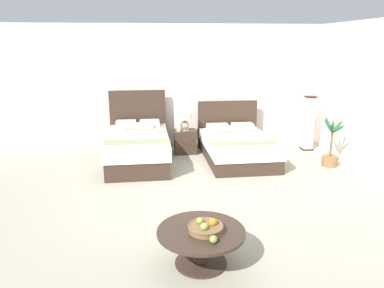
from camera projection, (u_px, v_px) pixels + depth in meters
The scene contains 12 objects.
ground_plane at pixel (199, 199), 5.87m from camera, with size 10.16×9.94×0.02m, color #A39D89.
wall_back at pixel (183, 87), 8.54m from camera, with size 10.16×0.12×2.79m, color white.
bed_near_window at pixel (138, 147), 7.53m from camera, with size 1.28×2.18×1.36m.
bed_near_corner at pixel (237, 146), 7.75m from camera, with size 1.41×2.09×1.10m.
nightstand at pixel (185, 142), 8.23m from camera, with size 0.48×0.45×0.51m.
table_lamp at pixel (185, 118), 8.11m from camera, with size 0.32×0.32×0.40m.
vase at pixel (179, 126), 8.08m from camera, with size 0.10×0.10×0.21m.
coffee_table at pixel (201, 239), 4.04m from camera, with size 0.97×0.97×0.41m.
fruit_bowl at pixel (206, 227), 3.98m from camera, with size 0.39×0.39×0.14m.
loose_apple at pixel (213, 239), 3.74m from camera, with size 0.08×0.08×0.08m.
floor_lamp_corner at pixel (308, 123), 8.39m from camera, with size 0.24×0.24×1.23m.
potted_palm at pixel (330, 152), 7.33m from camera, with size 0.40×0.50×0.99m.
Camera 1 is at (-0.67, -5.39, 2.38)m, focal length 34.62 mm.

